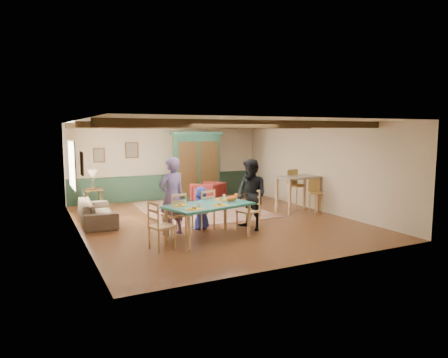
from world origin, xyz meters
name	(u,v)px	position (x,y,z in m)	size (l,w,h in m)	color
floor	(215,221)	(0.00, 0.00, 0.00)	(8.00, 8.00, 0.00)	#522B17
wall_back	(168,162)	(0.00, 4.00, 1.35)	(7.00, 0.02, 2.70)	beige
wall_left	(78,179)	(-3.50, 0.00, 1.35)	(0.02, 8.00, 2.70)	beige
wall_right	(317,167)	(3.50, 0.00, 1.35)	(0.02, 8.00, 2.70)	beige
ceiling	(214,122)	(0.00, 0.00, 2.70)	(7.00, 8.00, 0.02)	white
wainscot_back	(169,187)	(0.00, 3.98, 0.45)	(6.95, 0.03, 0.90)	#1C3425
ceiling_beam_front	(259,124)	(0.00, -2.30, 2.61)	(6.95, 0.16, 0.16)	black
ceiling_beam_mid	(208,125)	(0.00, 0.40, 2.61)	(6.95, 0.16, 0.16)	black
ceiling_beam_back	(177,126)	(0.00, 3.00, 2.61)	(6.95, 0.16, 0.16)	black
window_left	(72,165)	(-3.47, 1.70, 1.55)	(0.06, 1.60, 1.30)	white
picture_left_wall	(82,164)	(-3.47, -0.60, 1.75)	(0.04, 0.42, 0.52)	gray
picture_back_a	(132,150)	(-1.30, 3.97, 1.80)	(0.45, 0.04, 0.55)	gray
picture_back_b	(99,155)	(-2.40, 3.97, 1.65)	(0.38, 0.04, 0.48)	gray
dining_table	(209,222)	(-0.90, -1.62, 0.40)	(1.93, 1.07, 0.80)	#20655A
dining_chair_far_left	(174,214)	(-1.50, -0.97, 0.51)	(0.45, 0.47, 1.02)	tan
dining_chair_far_right	(203,210)	(-0.67, -0.77, 0.51)	(0.45, 0.47, 1.02)	tan
dining_chair_end_left	(162,225)	(-2.10, -1.92, 0.51)	(0.45, 0.47, 1.02)	tan
dining_chair_end_right	(248,210)	(0.30, -1.32, 0.51)	(0.45, 0.47, 1.02)	tan
person_man	(172,196)	(-1.52, -0.89, 0.93)	(0.68, 0.44, 1.85)	#715999
person_woman	(251,195)	(0.40, -1.30, 0.89)	(0.86, 0.67, 1.77)	black
person_child	(201,208)	(-0.69, -0.68, 0.54)	(0.53, 0.34, 1.08)	#2A38AA
cat	(231,198)	(-0.30, -1.58, 0.90)	(0.39, 0.15, 0.19)	orange
place_setting_near_left	(195,207)	(-1.41, -2.02, 0.86)	(0.43, 0.32, 0.11)	yellow
place_setting_near_center	(220,203)	(-0.73, -1.85, 0.86)	(0.43, 0.32, 0.11)	yellow
place_setting_far_left	(180,203)	(-1.54, -1.50, 0.86)	(0.43, 0.32, 0.11)	yellow
place_setting_far_right	(221,198)	(-0.39, -1.22, 0.86)	(0.43, 0.32, 0.11)	yellow
area_rug	(200,209)	(0.26, 1.63, 0.01)	(3.46, 4.11, 0.01)	tan
armoire	(196,167)	(0.74, 3.11, 1.21)	(1.71, 0.69, 2.42)	#143325
armchair	(208,194)	(0.66, 1.93, 0.41)	(0.87, 0.90, 0.82)	#430D0E
sofa	(97,212)	(-2.94, 1.14, 0.31)	(2.12, 0.83, 0.62)	#3F3327
end_table	(94,199)	(-2.74, 3.14, 0.33)	(0.53, 0.53, 0.65)	black
table_lamp	(93,180)	(-2.74, 3.14, 0.95)	(0.33, 0.33, 0.60)	tan
counter_table	(297,194)	(2.79, 0.02, 0.55)	(1.31, 0.76, 1.09)	tan
bar_stool_left	(297,190)	(2.91, 0.22, 0.63)	(0.45, 0.49, 1.26)	#AC8843
bar_stool_right	(316,197)	(3.09, -0.51, 0.51)	(0.36, 0.40, 1.03)	#AC8843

